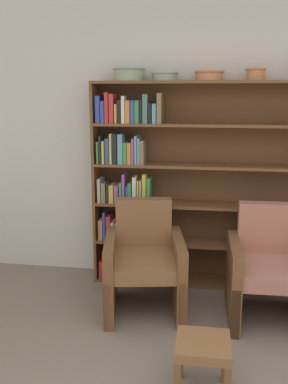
% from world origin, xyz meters
% --- Properties ---
extents(wall_back, '(12.00, 0.06, 2.75)m').
position_xyz_m(wall_back, '(0.00, 2.90, 1.38)').
color(wall_back, silver).
rests_on(wall_back, ground).
extents(bookshelf, '(2.13, 0.30, 1.89)m').
position_xyz_m(bookshelf, '(-0.32, 2.73, 0.96)').
color(bookshelf, brown).
rests_on(bookshelf, ground).
extents(bowl_sage, '(0.29, 0.29, 0.12)m').
position_xyz_m(bowl_sage, '(-0.82, 2.71, 1.96)').
color(bowl_sage, gray).
rests_on(bowl_sage, bookshelf).
extents(bowl_cream, '(0.24, 0.24, 0.08)m').
position_xyz_m(bowl_cream, '(-0.50, 2.71, 1.94)').
color(bowl_cream, gray).
rests_on(bowl_cream, bookshelf).
extents(bowl_slate, '(0.26, 0.26, 0.09)m').
position_xyz_m(bowl_slate, '(-0.11, 2.71, 1.94)').
color(bowl_slate, '#C67547').
rests_on(bowl_slate, bookshelf).
extents(bowl_terracotta, '(0.18, 0.18, 0.10)m').
position_xyz_m(bowl_terracotta, '(0.28, 2.71, 1.95)').
color(bowl_terracotta, '#C67547').
rests_on(bowl_terracotta, bookshelf).
extents(armchair_leather, '(0.75, 0.78, 0.90)m').
position_xyz_m(armchair_leather, '(-0.60, 2.15, 0.40)').
color(armchair_leather, brown).
rests_on(armchair_leather, ground).
extents(armchair_cushioned, '(0.65, 0.69, 0.90)m').
position_xyz_m(armchair_cushioned, '(0.41, 2.15, 0.40)').
color(armchair_cushioned, brown).
rests_on(armchair_cushioned, ground).
extents(footstool, '(0.32, 0.32, 0.36)m').
position_xyz_m(footstool, '(-0.10, 1.12, 0.29)').
color(footstool, brown).
rests_on(footstool, ground).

